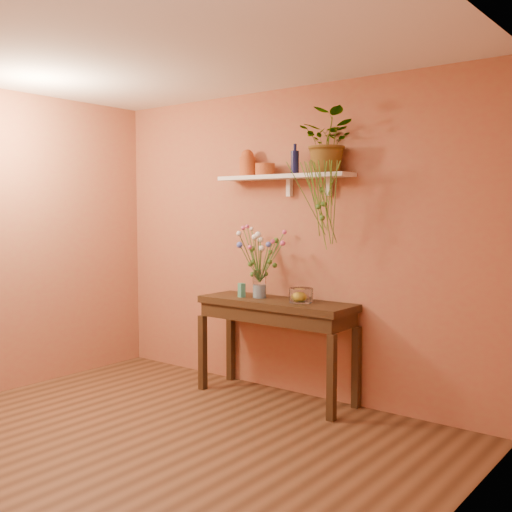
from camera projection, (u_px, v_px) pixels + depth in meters
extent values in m
plane|color=brown|center=(110.00, 462.00, 3.94)|extent=(4.00, 4.00, 0.00)
plane|color=silver|center=(102.00, 37.00, 3.74)|extent=(4.00, 4.00, 0.00)
cube|color=#A26842|center=(287.00, 242.00, 5.41)|extent=(4.00, 0.04, 2.70)
cube|color=#A26842|center=(401.00, 276.00, 2.61)|extent=(0.04, 4.00, 2.70)
cube|color=#362415|center=(276.00, 303.00, 5.22)|extent=(1.42, 0.46, 0.06)
cube|color=#362415|center=(276.00, 314.00, 5.23)|extent=(1.36, 0.42, 0.12)
cube|color=#362415|center=(203.00, 352.00, 5.52)|extent=(0.06, 0.06, 0.68)
cube|color=#362415|center=(332.00, 378.00, 4.69)|extent=(0.06, 0.06, 0.68)
cube|color=#362415|center=(231.00, 345.00, 5.83)|extent=(0.06, 0.06, 0.68)
cube|color=#362415|center=(356.00, 367.00, 5.00)|extent=(0.06, 0.06, 0.68)
cube|color=white|center=(283.00, 177.00, 5.24)|extent=(1.30, 0.24, 0.04)
cube|color=white|center=(290.00, 188.00, 5.32)|extent=(0.04, 0.05, 0.15)
cube|color=white|center=(329.00, 187.00, 5.07)|extent=(0.04, 0.05, 0.15)
cylinder|color=#BD5428|center=(247.00, 167.00, 5.50)|extent=(0.19, 0.19, 0.17)
sphere|color=#BD5428|center=(247.00, 156.00, 5.50)|extent=(0.12, 0.12, 0.12)
cylinder|color=#BD5428|center=(265.00, 169.00, 5.34)|extent=(0.22, 0.22, 0.11)
cylinder|color=#11143B|center=(295.00, 163.00, 5.17)|extent=(0.09, 0.09, 0.20)
cylinder|color=#11143B|center=(295.00, 147.00, 5.16)|extent=(0.03, 0.03, 0.06)
imported|color=#3F6C24|center=(330.00, 141.00, 4.93)|extent=(0.48, 0.42, 0.51)
cylinder|color=#3F6C24|center=(306.00, 199.00, 4.90)|extent=(0.22, 0.26, 0.60)
cylinder|color=#4E8A24|center=(319.00, 198.00, 4.87)|extent=(0.01, 0.16, 0.57)
cylinder|color=#4E8A24|center=(318.00, 206.00, 4.85)|extent=(0.12, 0.11, 0.70)
cylinder|color=#3F6C24|center=(311.00, 188.00, 4.85)|extent=(0.03, 0.15, 0.42)
cylinder|color=#4E8A24|center=(315.00, 199.00, 4.81)|extent=(0.09, 0.28, 0.60)
cylinder|color=#4E8A24|center=(324.00, 185.00, 4.82)|extent=(0.10, 0.06, 0.37)
cylinder|color=#3F6C24|center=(324.00, 202.00, 4.77)|extent=(0.04, 0.33, 0.65)
cylinder|color=#4E8A24|center=(313.00, 195.00, 4.91)|extent=(0.17, 0.14, 0.54)
cylinder|color=#4E8A24|center=(321.00, 183.00, 4.81)|extent=(0.12, 0.07, 0.34)
cylinder|color=#3F6C24|center=(326.00, 190.00, 4.79)|extent=(0.11, 0.23, 0.46)
cylinder|color=#4E8A24|center=(329.00, 196.00, 4.81)|extent=(0.15, 0.17, 0.55)
cylinder|color=#4E8A24|center=(325.00, 203.00, 4.77)|extent=(0.03, 0.17, 0.65)
cylinder|color=#3F6C24|center=(320.00, 183.00, 4.81)|extent=(0.04, 0.09, 0.34)
cylinder|color=#4E8A24|center=(331.00, 183.00, 4.76)|extent=(0.09, 0.19, 0.35)
cylinder|color=#4E8A24|center=(333.00, 180.00, 4.77)|extent=(0.15, 0.04, 0.30)
cylinder|color=#3F6C24|center=(335.00, 203.00, 4.78)|extent=(0.09, 0.09, 0.66)
cylinder|color=#4E8A24|center=(315.00, 191.00, 4.90)|extent=(0.11, 0.12, 0.47)
cylinder|color=#4E8A24|center=(331.00, 194.00, 4.82)|extent=(0.05, 0.08, 0.51)
sphere|color=#3F6C24|center=(318.00, 207.00, 4.81)|extent=(0.05, 0.05, 0.05)
sphere|color=#3F6C24|center=(322.00, 190.00, 4.85)|extent=(0.05, 0.05, 0.05)
sphere|color=#3F6C24|center=(322.00, 218.00, 4.80)|extent=(0.05, 0.05, 0.05)
sphere|color=#3F6C24|center=(324.00, 204.00, 4.86)|extent=(0.05, 0.05, 0.05)
cylinder|color=white|center=(259.00, 284.00, 5.34)|extent=(0.12, 0.12, 0.24)
cylinder|color=silver|center=(259.00, 291.00, 5.35)|extent=(0.11, 0.11, 0.12)
cylinder|color=#386B28|center=(249.00, 258.00, 5.20)|extent=(0.02, 0.30, 0.44)
sphere|color=white|center=(239.00, 234.00, 5.07)|extent=(0.04, 0.04, 0.04)
cylinder|color=#386B28|center=(257.00, 260.00, 5.29)|extent=(0.02, 0.09, 0.40)
sphere|color=white|center=(255.00, 237.00, 5.24)|extent=(0.05, 0.05, 0.05)
cylinder|color=#386B28|center=(259.00, 259.00, 5.24)|extent=(0.10, 0.15, 0.43)
sphere|color=white|center=(258.00, 235.00, 5.14)|extent=(0.06, 0.06, 0.06)
cylinder|color=#386B28|center=(266.00, 262.00, 5.25)|extent=(0.19, 0.06, 0.37)
sphere|color=#DB508D|center=(273.00, 241.00, 5.16)|extent=(0.04, 0.04, 0.04)
cylinder|color=#386B28|center=(265.00, 267.00, 5.28)|extent=(0.14, 0.03, 0.27)
sphere|color=#568C37|center=(270.00, 252.00, 5.22)|extent=(0.04, 0.04, 0.04)
cylinder|color=#386B28|center=(271.00, 263.00, 5.28)|extent=(0.23, 0.05, 0.35)
sphere|color=#DB508D|center=(283.00, 243.00, 5.21)|extent=(0.05, 0.05, 0.05)
cylinder|color=#386B28|center=(264.00, 263.00, 5.33)|extent=(0.06, 0.06, 0.33)
sphere|color=#5467D6|center=(269.00, 245.00, 5.32)|extent=(0.05, 0.05, 0.05)
cylinder|color=#386B28|center=(272.00, 257.00, 5.33)|extent=(0.17, 0.15, 0.44)
sphere|color=#DB508D|center=(284.00, 232.00, 5.32)|extent=(0.04, 0.04, 0.04)
cylinder|color=#386B28|center=(271.00, 257.00, 5.42)|extent=(0.05, 0.29, 0.42)
sphere|color=#568C37|center=(283.00, 234.00, 5.50)|extent=(0.04, 0.04, 0.04)
cylinder|color=#386B28|center=(268.00, 261.00, 5.41)|extent=(0.02, 0.23, 0.36)
sphere|color=#3F6C24|center=(276.00, 240.00, 5.48)|extent=(0.05, 0.05, 0.05)
cylinder|color=#386B28|center=(260.00, 260.00, 5.38)|extent=(0.07, 0.11, 0.37)
sphere|color=white|center=(260.00, 240.00, 5.43)|extent=(0.06, 0.06, 0.06)
cylinder|color=#386B28|center=(260.00, 265.00, 5.38)|extent=(0.06, 0.11, 0.29)
sphere|color=white|center=(261.00, 248.00, 5.43)|extent=(0.06, 0.06, 0.06)
cylinder|color=#386B28|center=(255.00, 255.00, 5.40)|extent=(0.16, 0.09, 0.46)
sphere|color=white|center=(252.00, 229.00, 5.46)|extent=(0.04, 0.04, 0.04)
cylinder|color=#386B28|center=(251.00, 255.00, 5.40)|extent=(0.22, 0.04, 0.47)
sphere|color=#DB508D|center=(243.00, 228.00, 5.46)|extent=(0.04, 0.04, 0.04)
cylinder|color=#386B28|center=(256.00, 265.00, 5.36)|extent=(0.10, 0.01, 0.29)
sphere|color=#568C37|center=(252.00, 249.00, 5.38)|extent=(0.05, 0.05, 0.05)
cylinder|color=#386B28|center=(253.00, 254.00, 5.33)|extent=(0.10, 0.06, 0.49)
sphere|color=#DB508D|center=(247.00, 226.00, 5.32)|extent=(0.04, 0.04, 0.04)
cylinder|color=#386B28|center=(250.00, 263.00, 5.32)|extent=(0.13, 0.13, 0.33)
sphere|color=#5467D6|center=(240.00, 245.00, 5.30)|extent=(0.05, 0.05, 0.05)
cylinder|color=#386B28|center=(255.00, 265.00, 5.30)|extent=(0.04, 0.11, 0.31)
sphere|color=#DB508D|center=(250.00, 247.00, 5.26)|extent=(0.04, 0.04, 0.04)
sphere|color=#3F6C24|center=(275.00, 265.00, 5.40)|extent=(0.05, 0.05, 0.05)
sphere|color=#3F6C24|center=(250.00, 264.00, 5.38)|extent=(0.05, 0.05, 0.05)
sphere|color=#3F6C24|center=(252.00, 274.00, 5.35)|extent=(0.05, 0.05, 0.05)
sphere|color=#3F6C24|center=(266.00, 274.00, 5.34)|extent=(0.05, 0.05, 0.05)
sphere|color=#3F6C24|center=(270.00, 262.00, 5.29)|extent=(0.05, 0.05, 0.05)
sphere|color=#3F6C24|center=(253.00, 262.00, 5.34)|extent=(0.05, 0.05, 0.05)
cylinder|color=white|center=(301.00, 295.00, 5.08)|extent=(0.20, 0.20, 0.12)
cylinder|color=white|center=(301.00, 302.00, 5.08)|extent=(0.20, 0.20, 0.01)
sphere|color=gold|center=(300.00, 296.00, 5.08)|extent=(0.09, 0.09, 0.09)
cube|color=#2C6D7F|center=(242.00, 290.00, 5.38)|extent=(0.07, 0.07, 0.12)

